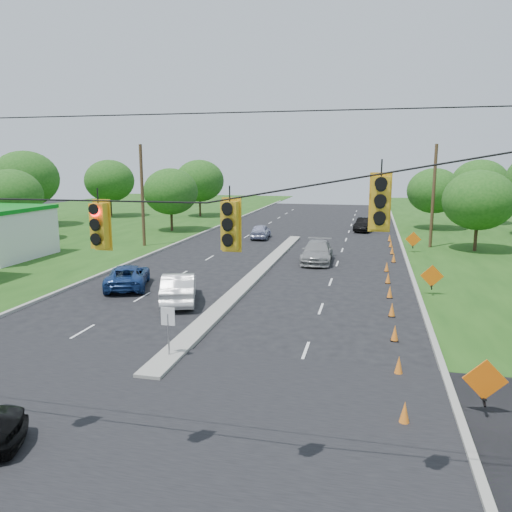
# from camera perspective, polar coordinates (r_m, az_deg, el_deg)

# --- Properties ---
(ground) EXTENTS (160.00, 160.00, 0.00)m
(ground) POSITION_cam_1_polar(r_m,az_deg,el_deg) (15.08, -19.30, -19.51)
(ground) COLOR black
(ground) RESTS_ON ground
(cross_street) EXTENTS (160.00, 14.00, 0.02)m
(cross_street) POSITION_cam_1_polar(r_m,az_deg,el_deg) (15.08, -19.30, -19.51)
(cross_street) COLOR black
(cross_street) RESTS_ON ground
(curb_left) EXTENTS (0.25, 110.00, 0.16)m
(curb_left) POSITION_cam_1_polar(r_m,az_deg,el_deg) (45.06, -9.87, 0.99)
(curb_left) COLOR gray
(curb_left) RESTS_ON ground
(curb_right) EXTENTS (0.25, 110.00, 0.16)m
(curb_right) POSITION_cam_1_polar(r_m,az_deg,el_deg) (41.63, 16.68, -0.10)
(curb_right) COLOR gray
(curb_right) RESTS_ON ground
(median) EXTENTS (1.00, 34.00, 0.18)m
(median) POSITION_cam_1_polar(r_m,az_deg,el_deg) (33.54, 0.12, -2.16)
(median) COLOR gray
(median) RESTS_ON ground
(median_sign) EXTENTS (0.55, 0.06, 2.05)m
(median_sign) POSITION_cam_1_polar(r_m,az_deg,el_deg) (19.34, -10.01, -7.48)
(median_sign) COLOR gray
(median_sign) RESTS_ON ground
(signal_span) EXTENTS (25.60, 0.32, 9.00)m
(signal_span) POSITION_cam_1_polar(r_m,az_deg,el_deg) (12.58, -23.30, -1.49)
(signal_span) COLOR #422D1C
(signal_span) RESTS_ON ground
(utility_pole_far_left) EXTENTS (0.28, 0.28, 9.00)m
(utility_pole_far_left) POSITION_cam_1_polar(r_m,az_deg,el_deg) (45.53, -12.86, 6.68)
(utility_pole_far_left) COLOR #422D1C
(utility_pole_far_left) RESTS_ON ground
(utility_pole_far_right) EXTENTS (0.28, 0.28, 9.00)m
(utility_pole_far_right) POSITION_cam_1_polar(r_m,az_deg,el_deg) (46.25, 19.60, 6.39)
(utility_pole_far_right) COLOR #422D1C
(utility_pole_far_right) RESTS_ON ground
(cone_0) EXTENTS (0.32, 0.32, 0.70)m
(cone_0) POSITION_cam_1_polar(r_m,az_deg,el_deg) (15.61, 16.62, -16.79)
(cone_0) COLOR orange
(cone_0) RESTS_ON ground
(cone_1) EXTENTS (0.32, 0.32, 0.70)m
(cone_1) POSITION_cam_1_polar(r_m,az_deg,el_deg) (18.79, 16.00, -11.92)
(cone_1) COLOR orange
(cone_1) RESTS_ON ground
(cone_2) EXTENTS (0.32, 0.32, 0.70)m
(cone_2) POSITION_cam_1_polar(r_m,az_deg,el_deg) (22.06, 15.58, -8.47)
(cone_2) COLOR orange
(cone_2) RESTS_ON ground
(cone_3) EXTENTS (0.32, 0.32, 0.70)m
(cone_3) POSITION_cam_1_polar(r_m,az_deg,el_deg) (25.40, 15.28, -5.93)
(cone_3) COLOR orange
(cone_3) RESTS_ON ground
(cone_4) EXTENTS (0.32, 0.32, 0.70)m
(cone_4) POSITION_cam_1_polar(r_m,az_deg,el_deg) (28.78, 15.04, -3.97)
(cone_4) COLOR orange
(cone_4) RESTS_ON ground
(cone_5) EXTENTS (0.32, 0.32, 0.70)m
(cone_5) POSITION_cam_1_polar(r_m,az_deg,el_deg) (32.18, 14.86, -2.43)
(cone_5) COLOR orange
(cone_5) RESTS_ON ground
(cone_6) EXTENTS (0.32, 0.32, 0.70)m
(cone_6) POSITION_cam_1_polar(r_m,az_deg,el_deg) (35.60, 14.71, -1.19)
(cone_6) COLOR orange
(cone_6) RESTS_ON ground
(cone_7) EXTENTS (0.32, 0.32, 0.70)m
(cone_7) POSITION_cam_1_polar(r_m,az_deg,el_deg) (39.05, 15.47, -0.20)
(cone_7) COLOR orange
(cone_7) RESTS_ON ground
(cone_8) EXTENTS (0.32, 0.32, 0.70)m
(cone_8) POSITION_cam_1_polar(r_m,az_deg,el_deg) (42.50, 15.30, 0.67)
(cone_8) COLOR orange
(cone_8) RESTS_ON ground
(cone_9) EXTENTS (0.32, 0.32, 0.70)m
(cone_9) POSITION_cam_1_polar(r_m,az_deg,el_deg) (45.95, 15.15, 1.40)
(cone_9) COLOR orange
(cone_9) RESTS_ON ground
(cone_10) EXTENTS (0.32, 0.32, 0.70)m
(cone_10) POSITION_cam_1_polar(r_m,az_deg,el_deg) (49.41, 15.02, 2.03)
(cone_10) COLOR orange
(cone_10) RESTS_ON ground
(work_sign_0) EXTENTS (1.27, 0.58, 1.37)m
(work_sign_0) POSITION_cam_1_polar(r_m,az_deg,el_deg) (16.52, 24.70, -12.92)
(work_sign_0) COLOR black
(work_sign_0) RESTS_ON ground
(work_sign_1) EXTENTS (1.27, 0.58, 1.37)m
(work_sign_1) POSITION_cam_1_polar(r_m,az_deg,el_deg) (29.75, 19.46, -2.27)
(work_sign_1) COLOR black
(work_sign_1) RESTS_ON ground
(work_sign_2) EXTENTS (1.27, 0.58, 1.37)m
(work_sign_2) POSITION_cam_1_polar(r_m,az_deg,el_deg) (43.47, 17.52, 1.76)
(work_sign_2) COLOR black
(work_sign_2) RESTS_ON ground
(tree_2) EXTENTS (5.88, 5.88, 6.86)m
(tree_2) POSITION_cam_1_polar(r_m,az_deg,el_deg) (52.84, -26.22, 6.20)
(tree_2) COLOR black
(tree_2) RESTS_ON ground
(tree_3) EXTENTS (7.56, 7.56, 8.82)m
(tree_3) POSITION_cam_1_polar(r_m,az_deg,el_deg) (64.34, -24.86, 8.01)
(tree_3) COLOR black
(tree_3) RESTS_ON ground
(tree_4) EXTENTS (6.72, 6.72, 7.84)m
(tree_4) POSITION_cam_1_polar(r_m,az_deg,el_deg) (72.17, -16.40, 8.24)
(tree_4) COLOR black
(tree_4) RESTS_ON ground
(tree_5) EXTENTS (5.88, 5.88, 6.86)m
(tree_5) POSITION_cam_1_polar(r_m,az_deg,el_deg) (55.26, -9.72, 7.28)
(tree_5) COLOR black
(tree_5) RESTS_ON ground
(tree_6) EXTENTS (6.72, 6.72, 7.84)m
(tree_6) POSITION_cam_1_polar(r_m,az_deg,el_deg) (69.93, -6.48, 8.54)
(tree_6) COLOR black
(tree_6) RESTS_ON ground
(tree_9) EXTENTS (5.88, 5.88, 6.86)m
(tree_9) POSITION_cam_1_polar(r_m,az_deg,el_deg) (45.80, 24.10, 5.85)
(tree_9) COLOR black
(tree_9) RESTS_ON ground
(tree_11) EXTENTS (6.72, 6.72, 7.84)m
(tree_11) POSITION_cam_1_polar(r_m,az_deg,el_deg) (67.12, 24.19, 7.60)
(tree_11) COLOR black
(tree_11) RESTS_ON ground
(tree_12) EXTENTS (5.88, 5.88, 6.86)m
(tree_12) POSITION_cam_1_polar(r_m,az_deg,el_deg) (59.32, 19.68, 7.03)
(tree_12) COLOR black
(tree_12) RESTS_ON ground
(white_sedan) EXTENTS (3.19, 5.18, 1.61)m
(white_sedan) POSITION_cam_1_polar(r_m,az_deg,el_deg) (27.19, -8.80, -3.59)
(white_sedan) COLOR silver
(white_sedan) RESTS_ON ground
(blue_pickup) EXTENTS (3.87, 5.47, 1.38)m
(blue_pickup) POSITION_cam_1_polar(r_m,az_deg,el_deg) (31.04, -14.44, -2.24)
(blue_pickup) COLOR navy
(blue_pickup) RESTS_ON ground
(silver_car_far) EXTENTS (2.38, 5.52, 1.58)m
(silver_car_far) POSITION_cam_1_polar(r_m,az_deg,el_deg) (37.92, 7.01, 0.48)
(silver_car_far) COLOR gray
(silver_car_far) RESTS_ON ground
(silver_car_oncoming) EXTENTS (1.97, 4.28, 1.42)m
(silver_car_oncoming) POSITION_cam_1_polar(r_m,az_deg,el_deg) (49.51, 0.53, 2.84)
(silver_car_oncoming) COLOR #989BBA
(silver_car_oncoming) RESTS_ON ground
(dark_car_receding) EXTENTS (2.39, 4.73, 1.49)m
(dark_car_receding) POSITION_cam_1_polar(r_m,az_deg,el_deg) (56.04, 12.31, 3.54)
(dark_car_receding) COLOR black
(dark_car_receding) RESTS_ON ground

